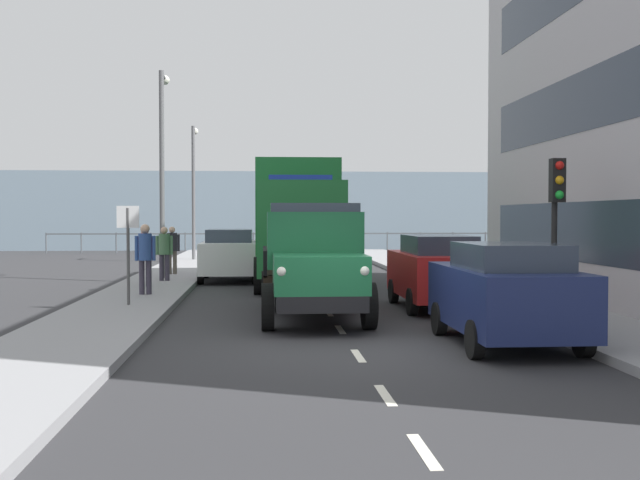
{
  "coord_description": "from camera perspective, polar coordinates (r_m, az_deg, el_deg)",
  "views": [
    {
      "loc": [
        1.48,
        12.52,
        2.17
      ],
      "look_at": [
        0.05,
        -6.63,
        1.57
      ],
      "focal_mm": 43.45,
      "sensor_mm": 36.0,
      "label": 1
    }
  ],
  "objects": [
    {
      "name": "street_sign",
      "position": [
        18.08,
        -13.96,
        0.19
      ],
      "size": [
        0.5,
        0.07,
        2.25
      ],
      "color": "#4C4C4C",
      "rests_on": "sidewalk_right"
    },
    {
      "name": "lamp_post_far",
      "position": [
        36.71,
        -9.29,
        4.41
      ],
      "size": [
        0.32,
        1.14,
        6.21
      ],
      "color": "#59595B",
      "rests_on": "sidewalk_right"
    },
    {
      "name": "car_red_kerbside_1",
      "position": [
        18.26,
        8.58,
        -2.25
      ],
      "size": [
        1.79,
        3.89,
        1.72
      ],
      "color": "#B21E1E",
      "rests_on": "ground_plane"
    },
    {
      "name": "lamp_post_promenade",
      "position": [
        25.71,
        -11.53,
        6.1
      ],
      "size": [
        0.32,
        1.14,
        6.7
      ],
      "color": "#59595B",
      "rests_on": "sidewalk_right"
    },
    {
      "name": "traffic_light_near",
      "position": [
        16.67,
        17.02,
        2.75
      ],
      "size": [
        0.28,
        0.41,
        3.2
      ],
      "color": "black",
      "rests_on": "sidewalk_left"
    },
    {
      "name": "pedestrian_in_dark_coat",
      "position": [
        24.58,
        -11.4,
        -0.65
      ],
      "size": [
        0.53,
        0.34,
        1.68
      ],
      "color": "#383342",
      "rests_on": "sidewalk_right"
    },
    {
      "name": "pedestrian_couple_b",
      "position": [
        20.4,
        -12.75,
        -0.93
      ],
      "size": [
        0.53,
        0.34,
        1.81
      ],
      "color": "#383342",
      "rests_on": "sidewalk_right"
    },
    {
      "name": "sidewalk_left",
      "position": [
        25.2,
        9.93,
        -3.01
      ],
      "size": [
        2.33,
        44.33,
        0.15
      ],
      "primitive_type": "cube",
      "color": "gray",
      "rests_on": "ground_plane"
    },
    {
      "name": "truck_vintage_green",
      "position": [
        15.98,
        -0.44,
        -1.77
      ],
      "size": [
        2.17,
        5.64,
        2.43
      ],
      "color": "black",
      "rests_on": "ground_plane"
    },
    {
      "name": "road_centreline_markings",
      "position": [
        23.62,
        -0.66,
        -3.48
      ],
      "size": [
        0.12,
        40.09,
        0.01
      ],
      "color": "silver",
      "rests_on": "ground_plane"
    },
    {
      "name": "lorry_cargo_green",
      "position": [
        24.23,
        -1.79,
        1.56
      ],
      "size": [
        2.58,
        8.2,
        3.87
      ],
      "color": "#1E7033",
      "rests_on": "ground_plane"
    },
    {
      "name": "pedestrian_with_bag",
      "position": [
        27.37,
        -10.84,
        -0.45
      ],
      "size": [
        0.53,
        0.34,
        1.65
      ],
      "color": "#4C473D",
      "rests_on": "sidewalk_right"
    },
    {
      "name": "pedestrian_near_railing",
      "position": [
        22.62,
        -12.77,
        -0.85
      ],
      "size": [
        0.53,
        0.34,
        1.7
      ],
      "color": "black",
      "rests_on": "sidewalk_right"
    },
    {
      "name": "seawall_railing",
      "position": [
        45.95,
        -2.42,
        0.22
      ],
      "size": [
        28.08,
        0.08,
        1.2
      ],
      "color": "#4C5156",
      "rests_on": "ground_plane"
    },
    {
      "name": "car_navy_kerbside_near",
      "position": [
        13.3,
        13.53,
        -3.77
      ],
      "size": [
        1.87,
        3.84,
        1.72
      ],
      "color": "navy",
      "rests_on": "ground_plane"
    },
    {
      "name": "ground_plane",
      "position": [
        24.48,
        -0.79,
        -3.3
      ],
      "size": [
        80.0,
        80.0,
        0.0
      ],
      "primitive_type": "plane",
      "color": "#2D2D30"
    },
    {
      "name": "sea_horizon",
      "position": [
        49.53,
        -2.56,
        2.16
      ],
      "size": [
        80.0,
        0.8,
        5.0
      ],
      "primitive_type": "cube",
      "color": "gray",
      "rests_on": "ground_plane"
    },
    {
      "name": "car_white_oppositeside_0",
      "position": [
        26.01,
        -6.68,
        -1.04
      ],
      "size": [
        1.9,
        3.95,
        1.72
      ],
      "color": "white",
      "rests_on": "ground_plane"
    },
    {
      "name": "sidewalk_right",
      "position": [
        24.64,
        -11.76,
        -3.13
      ],
      "size": [
        2.33,
        44.33,
        0.15
      ],
      "primitive_type": "cube",
      "color": "gray",
      "rests_on": "ground_plane"
    }
  ]
}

